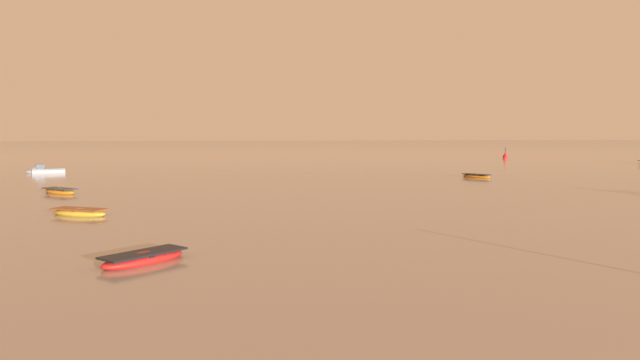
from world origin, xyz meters
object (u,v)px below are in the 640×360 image
(rowboat_moored_0, at_px, (144,258))
(channel_buoy, at_px, (505,156))
(rowboat_moored_1, at_px, (476,176))
(rowboat_moored_3, at_px, (60,191))
(rowboat_moored_2, at_px, (79,213))
(motorboat_moored_1, at_px, (42,171))

(rowboat_moored_0, bearing_deg, channel_buoy, -167.41)
(rowboat_moored_1, relative_size, rowboat_moored_3, 1.00)
(rowboat_moored_0, bearing_deg, rowboat_moored_3, -112.23)
(rowboat_moored_0, bearing_deg, rowboat_moored_2, -110.84)
(motorboat_moored_1, bearing_deg, rowboat_moored_2, 89.74)
(rowboat_moored_0, height_order, motorboat_moored_1, motorboat_moored_1)
(rowboat_moored_2, relative_size, channel_buoy, 1.58)
(rowboat_moored_1, distance_m, channel_buoy, 52.36)
(rowboat_moored_1, distance_m, rowboat_moored_2, 41.82)
(rowboat_moored_1, height_order, rowboat_moored_3, rowboat_moored_3)
(rowboat_moored_2, distance_m, motorboat_moored_1, 40.29)
(channel_buoy, bearing_deg, motorboat_moored_1, -159.66)
(rowboat_moored_0, relative_size, rowboat_moored_1, 0.97)
(channel_buoy, bearing_deg, rowboat_moored_1, -122.24)
(rowboat_moored_3, bearing_deg, rowboat_moored_0, 155.12)
(rowboat_moored_1, bearing_deg, rowboat_moored_2, 92.00)
(rowboat_moored_2, relative_size, rowboat_moored_3, 1.06)
(channel_buoy, bearing_deg, rowboat_moored_2, -133.67)
(rowboat_moored_1, relative_size, channel_buoy, 1.48)
(rowboat_moored_1, relative_size, motorboat_moored_1, 0.76)
(rowboat_moored_0, relative_size, channel_buoy, 1.44)
(rowboat_moored_1, xyz_separation_m, rowboat_moored_3, (-39.66, -8.89, 0.01))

